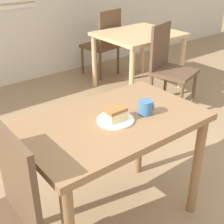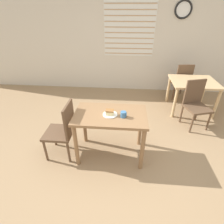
{
  "view_description": "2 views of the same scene",
  "coord_description": "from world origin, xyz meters",
  "px_view_note": "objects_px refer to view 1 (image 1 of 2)",
  "views": [
    {
      "loc": [
        -1.04,
        -0.87,
        1.59
      ],
      "look_at": [
        -0.09,
        0.34,
        0.79
      ],
      "focal_mm": 50.0,
      "sensor_mm": 36.0,
      "label": 1
    },
    {
      "loc": [
        0.1,
        -1.79,
        2.06
      ],
      "look_at": [
        -0.07,
        0.26,
        0.82
      ],
      "focal_mm": 28.0,
      "sensor_mm": 36.0,
      "label": 2
    }
  ],
  "objects_px": {
    "dining_table_far": "(139,41)",
    "coffee_mug": "(146,107)",
    "chair_far_corner": "(169,65)",
    "cake_slice": "(115,114)",
    "dining_table_near": "(113,138)",
    "chair_far_opposite": "(104,42)",
    "plate": "(115,120)"
  },
  "relations": [
    {
      "from": "chair_far_opposite",
      "to": "cake_slice",
      "type": "bearing_deg",
      "value": 45.5
    },
    {
      "from": "dining_table_far",
      "to": "chair_far_opposite",
      "type": "relative_size",
      "value": 1.03
    },
    {
      "from": "chair_far_opposite",
      "to": "cake_slice",
      "type": "xyz_separation_m",
      "value": [
        -1.58,
        -2.22,
        0.32
      ]
    },
    {
      "from": "chair_far_corner",
      "to": "plate",
      "type": "height_order",
      "value": "chair_far_corner"
    },
    {
      "from": "chair_far_corner",
      "to": "dining_table_far",
      "type": "bearing_deg",
      "value": 62.95
    },
    {
      "from": "dining_table_far",
      "to": "coffee_mug",
      "type": "bearing_deg",
      "value": -131.69
    },
    {
      "from": "dining_table_near",
      "to": "chair_far_opposite",
      "type": "distance_m",
      "value": 2.7
    },
    {
      "from": "plate",
      "to": "cake_slice",
      "type": "relative_size",
      "value": 1.82
    },
    {
      "from": "dining_table_far",
      "to": "coffee_mug",
      "type": "height_order",
      "value": "coffee_mug"
    },
    {
      "from": "dining_table_far",
      "to": "cake_slice",
      "type": "distance_m",
      "value": 2.33
    },
    {
      "from": "chair_far_corner",
      "to": "coffee_mug",
      "type": "xyz_separation_m",
      "value": [
        -1.36,
        -1.04,
        0.31
      ]
    },
    {
      "from": "dining_table_near",
      "to": "plate",
      "type": "distance_m",
      "value": 0.13
    },
    {
      "from": "dining_table_near",
      "to": "dining_table_far",
      "type": "height_order",
      "value": "dining_table_near"
    },
    {
      "from": "chair_far_opposite",
      "to": "coffee_mug",
      "type": "relative_size",
      "value": 10.52
    },
    {
      "from": "dining_table_near",
      "to": "cake_slice",
      "type": "xyz_separation_m",
      "value": [
        -0.01,
        -0.03,
        0.17
      ]
    },
    {
      "from": "cake_slice",
      "to": "coffee_mug",
      "type": "xyz_separation_m",
      "value": [
        0.19,
        -0.04,
        -0.01
      ]
    },
    {
      "from": "chair_far_corner",
      "to": "cake_slice",
      "type": "height_order",
      "value": "chair_far_corner"
    },
    {
      "from": "dining_table_near",
      "to": "chair_far_opposite",
      "type": "bearing_deg",
      "value": 54.29
    },
    {
      "from": "chair_far_corner",
      "to": "chair_far_opposite",
      "type": "bearing_deg",
      "value": 71.79
    },
    {
      "from": "plate",
      "to": "coffee_mug",
      "type": "relative_size",
      "value": 2.37
    },
    {
      "from": "dining_table_near",
      "to": "chair_far_opposite",
      "type": "relative_size",
      "value": 1.14
    },
    {
      "from": "coffee_mug",
      "to": "cake_slice",
      "type": "bearing_deg",
      "value": 169.39
    },
    {
      "from": "chair_far_corner",
      "to": "cake_slice",
      "type": "bearing_deg",
      "value": -164.23
    },
    {
      "from": "chair_far_corner",
      "to": "coffee_mug",
      "type": "relative_size",
      "value": 10.52
    },
    {
      "from": "dining_table_far",
      "to": "chair_far_corner",
      "type": "xyz_separation_m",
      "value": [
        -0.11,
        -0.61,
        -0.12
      ]
    },
    {
      "from": "plate",
      "to": "chair_far_opposite",
      "type": "bearing_deg",
      "value": 54.57
    },
    {
      "from": "dining_table_far",
      "to": "cake_slice",
      "type": "relative_size",
      "value": 8.38
    },
    {
      "from": "chair_far_corner",
      "to": "plate",
      "type": "relative_size",
      "value": 4.44
    },
    {
      "from": "dining_table_far",
      "to": "plate",
      "type": "xyz_separation_m",
      "value": [
        -1.66,
        -1.61,
        0.16
      ]
    },
    {
      "from": "dining_table_near",
      "to": "cake_slice",
      "type": "distance_m",
      "value": 0.17
    },
    {
      "from": "chair_far_opposite",
      "to": "coffee_mug",
      "type": "xyz_separation_m",
      "value": [
        -1.39,
        -2.26,
        0.31
      ]
    },
    {
      "from": "dining_table_far",
      "to": "chair_far_corner",
      "type": "bearing_deg",
      "value": -99.95
    }
  ]
}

